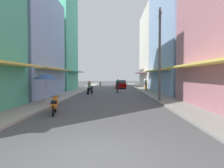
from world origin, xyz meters
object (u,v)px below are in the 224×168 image
(motorbike_blue, at_px, (118,83))
(motorbike_silver, at_px, (100,84))
(pedestrian_far, at_px, (146,85))
(motorbike_red, at_px, (117,87))
(utility_pole, at_px, (160,54))
(motorbike_orange, at_px, (55,105))
(pedestrian_crossing, at_px, (145,84))
(motorbike_black, at_px, (90,88))
(parked_car, at_px, (121,84))
(vendor_umbrella, at_px, (45,76))

(motorbike_blue, bearing_deg, motorbike_silver, 145.82)
(pedestrian_far, bearing_deg, motorbike_silver, 119.15)
(motorbike_red, relative_size, utility_pole, 0.24)
(motorbike_orange, height_order, pedestrian_crossing, pedestrian_crossing)
(motorbike_black, bearing_deg, motorbike_silver, 90.64)
(parked_car, distance_m, vendor_umbrella, 20.70)
(parked_car, bearing_deg, motorbike_silver, 119.13)
(motorbike_blue, distance_m, vendor_umbrella, 25.28)
(motorbike_silver, xyz_separation_m, motorbike_red, (3.44, -16.17, 0.20))
(pedestrian_far, bearing_deg, motorbike_blue, 109.08)
(motorbike_black, height_order, motorbike_red, same)
(parked_car, bearing_deg, motorbike_red, -94.42)
(pedestrian_crossing, xyz_separation_m, vendor_umbrella, (-9.93, -17.59, 1.20))
(parked_car, relative_size, pedestrian_crossing, 2.56)
(motorbike_orange, height_order, motorbike_red, motorbike_red)
(pedestrian_crossing, bearing_deg, motorbike_red, -124.14)
(pedestrian_crossing, distance_m, vendor_umbrella, 20.23)
(motorbike_blue, height_order, vendor_umbrella, vendor_umbrella)
(motorbike_black, xyz_separation_m, motorbike_red, (3.23, 2.45, 0.00))
(motorbike_black, relative_size, motorbike_orange, 0.99)
(pedestrian_crossing, height_order, utility_pole, utility_pole)
(parked_car, height_order, utility_pole, utility_pole)
(motorbike_blue, height_order, motorbike_silver, motorbike_blue)
(motorbike_red, xyz_separation_m, vendor_umbrella, (-5.43, -10.95, 1.41))
(motorbike_orange, height_order, utility_pole, utility_pole)
(motorbike_black, relative_size, parked_car, 0.43)
(pedestrian_far, bearing_deg, parked_car, 119.18)
(motorbike_black, relative_size, utility_pole, 0.23)
(pedestrian_crossing, height_order, pedestrian_far, pedestrian_far)
(motorbike_black, bearing_deg, motorbike_orange, -91.84)
(motorbike_black, relative_size, pedestrian_far, 1.08)
(parked_car, xyz_separation_m, vendor_umbrella, (-6.11, -19.73, 1.37))
(utility_pole, bearing_deg, motorbike_red, 110.24)
(parked_car, height_order, pedestrian_far, pedestrian_far)
(motorbike_red, xyz_separation_m, utility_pole, (3.38, -9.15, 3.22))
(motorbike_silver, relative_size, parked_car, 0.44)
(motorbike_blue, xyz_separation_m, motorbike_black, (-3.52, -16.08, 0.00))
(motorbike_silver, distance_m, pedestrian_crossing, 12.41)
(motorbike_blue, distance_m, pedestrian_far, 11.57)
(motorbike_orange, height_order, parked_car, parked_car)
(motorbike_blue, relative_size, motorbike_black, 1.00)
(pedestrian_crossing, distance_m, pedestrian_far, 3.96)
(pedestrian_crossing, bearing_deg, motorbike_silver, 129.79)
(utility_pole, bearing_deg, motorbike_blue, 97.70)
(vendor_umbrella, distance_m, utility_pole, 9.17)
(motorbike_silver, xyz_separation_m, utility_pole, (6.81, -25.32, 3.42))
(motorbike_black, height_order, motorbike_silver, motorbike_black)
(motorbike_red, bearing_deg, motorbike_black, -142.86)
(motorbike_silver, xyz_separation_m, pedestrian_crossing, (7.94, -9.53, 0.40))
(motorbike_silver, height_order, pedestrian_crossing, pedestrian_crossing)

